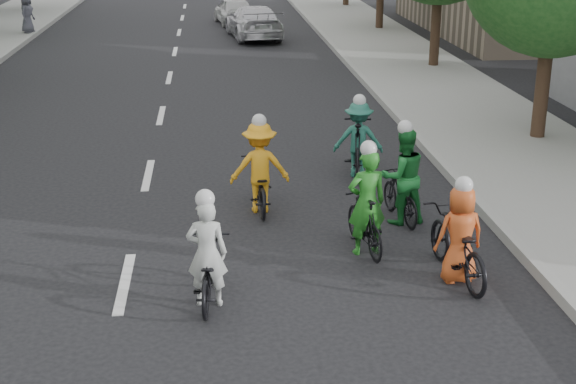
{
  "coord_description": "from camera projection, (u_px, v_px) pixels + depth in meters",
  "views": [
    {
      "loc": [
        1.34,
        -10.65,
        5.1
      ],
      "look_at": [
        2.46,
        0.89,
        1.0
      ],
      "focal_mm": 50.0,
      "sensor_mm": 36.0,
      "label": 1
    }
  ],
  "objects": [
    {
      "name": "cyclist_0",
      "position": [
        402.0,
        183.0,
        13.64
      ],
      "size": [
        0.9,
        1.52,
        1.81
      ],
      "rotation": [
        0.0,
        0.0,
        3.31
      ],
      "color": "black",
      "rests_on": "ground"
    },
    {
      "name": "cyclist_3",
      "position": [
        358.0,
        143.0,
        16.07
      ],
      "size": [
        1.07,
        1.96,
        1.68
      ],
      "rotation": [
        0.0,
        0.0,
        2.97
      ],
      "color": "black",
      "rests_on": "ground"
    },
    {
      "name": "ground",
      "position": [
        125.0,
        283.0,
        11.57
      ],
      "size": [
        120.0,
        120.0,
        0.0
      ],
      "primitive_type": "plane",
      "color": "black",
      "rests_on": "ground"
    },
    {
      "name": "cyclist_5",
      "position": [
        260.0,
        175.0,
        14.18
      ],
      "size": [
        1.06,
        1.7,
        1.78
      ],
      "rotation": [
        0.0,
        0.0,
        3.16
      ],
      "color": "black",
      "rests_on": "ground"
    },
    {
      "name": "cyclist_1",
      "position": [
        366.0,
        214.0,
        12.44
      ],
      "size": [
        0.68,
        1.59,
        1.83
      ],
      "rotation": [
        0.0,
        0.0,
        3.3
      ],
      "color": "black",
      "rests_on": "ground"
    },
    {
      "name": "follow_car_trail",
      "position": [
        234.0,
        11.0,
        37.31
      ],
      "size": [
        2.01,
        3.89,
        1.27
      ],
      "primitive_type": "imported",
      "rotation": [
        0.0,
        0.0,
        3.29
      ],
      "color": "silver",
      "rests_on": "ground"
    },
    {
      "name": "cyclist_4",
      "position": [
        208.0,
        266.0,
        10.86
      ],
      "size": [
        0.69,
        1.63,
        1.66
      ],
      "rotation": [
        0.0,
        0.0,
        3.05
      ],
      "color": "black",
      "rests_on": "ground"
    },
    {
      "name": "curb_right",
      "position": [
        389.0,
        107.0,
        21.47
      ],
      "size": [
        0.18,
        80.0,
        0.18
      ],
      "primitive_type": "cube",
      "color": "#999993",
      "rests_on": "ground"
    },
    {
      "name": "follow_car_lead",
      "position": [
        254.0,
        22.0,
        33.23
      ],
      "size": [
        2.44,
        4.85,
        1.35
      ],
      "primitive_type": "imported",
      "rotation": [
        0.0,
        0.0,
        3.26
      ],
      "color": "silver",
      "rests_on": "ground"
    },
    {
      "name": "sidewalk_right",
      "position": [
        459.0,
        106.0,
        21.65
      ],
      "size": [
        4.0,
        80.0,
        0.15
      ],
      "primitive_type": "cube",
      "color": "gray",
      "rests_on": "ground"
    },
    {
      "name": "cyclist_2",
      "position": [
        458.0,
        242.0,
        11.54
      ],
      "size": [
        0.89,
        2.0,
        1.6
      ],
      "rotation": [
        0.0,
        0.0,
        3.26
      ],
      "color": "black",
      "rests_on": "ground"
    },
    {
      "name": "spectator_2",
      "position": [
        27.0,
        13.0,
        33.69
      ],
      "size": [
        0.72,
        0.9,
        1.6
      ],
      "primitive_type": "imported",
      "rotation": [
        0.0,
        0.0,
        1.26
      ],
      "color": "#4C4C59",
      "rests_on": "sidewalk_left"
    }
  ]
}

